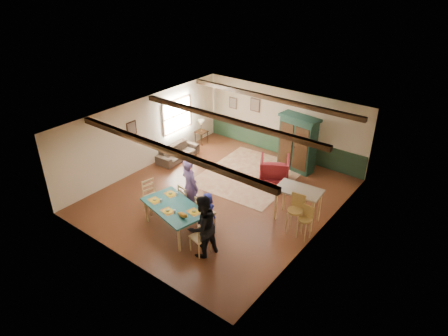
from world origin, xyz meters
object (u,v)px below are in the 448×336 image
Objects in this scene: person_woman at (202,226)px; armchair at (274,169)px; dining_chair_far_right at (205,212)px; bar_stool_right at (304,223)px; sofa at (178,152)px; dining_chair_end_right at (200,236)px; table_lamp at (201,126)px; counter_table at (298,205)px; person_child at (208,210)px; dining_chair_far_left at (188,199)px; cat at (182,214)px; end_table at (201,137)px; dining_chair_end_left at (152,197)px; armoire at (297,143)px; dining_table at (175,218)px; bar_stool_left at (295,215)px; person_man at (190,186)px.

person_woman is 4.59m from armchair.
bar_stool_right is at bearing -140.51° from dining_chair_far_right.
dining_chair_end_right is at bearing -132.77° from sofa.
table_lamp is 0.38× the size of counter_table.
person_child is at bearing -137.02° from counter_table.
sofa is (-2.87, 2.55, -0.25)m from dining_chair_far_left.
dining_chair_far_right is 3.57m from armchair.
table_lamp is at bearing 158.80° from bar_stool_right.
table_lamp is at bearing -34.59° from person_child.
cat is 3.42m from bar_stool_right.
cat is 0.71× the size of end_table.
dining_chair_end_left is 0.58× the size of person_woman.
dining_chair_end_left is at bearing 27.30° from person_child.
person_child is 4.78m from armoire.
person_child reaches higher than dining_chair_far_right.
dining_chair_end_right is 4.54m from armchair.
armoire is (1.23, 4.63, 0.53)m from dining_chair_far_left.
dining_table is 0.94× the size of armoire.
person_woman is at bearing 8.13° from cat.
bar_stool_right is (2.56, 1.27, -0.01)m from dining_chair_far_right.
armchair is (-0.42, 4.52, -0.06)m from dining_chair_end_right.
person_child reaches higher than armchair.
dining_table is 1.27m from dining_chair_end_left.
armchair is at bearing 100.03° from cat.
dining_chair_end_left is 2.52m from dining_chair_end_right.
bar_stool_left is at bearing 176.96° from bar_stool_right.
person_child is at bearing -150.34° from bar_stool_right.
dining_chair_far_right is at bearing 47.81° from dining_table.
dining_chair_far_right is 0.49× the size of armoire.
dining_chair_end_right is at bearing 133.15° from person_child.
cat is 0.39× the size of armchair.
dining_table is at bearing -56.95° from table_lamp.
dining_table reaches higher than end_table.
table_lamp is (-3.87, 5.32, -0.11)m from cat.
dining_chair_end_right is 1.20m from person_child.
counter_table is 0.87m from bar_stool_right.
dining_table is at bearing -90.00° from dining_chair_end_right.
person_man reaches higher than cat.
dining_chair_far_left is at bearing -167.06° from bar_stool_left.
dining_chair_end_left is 0.79× the size of counter_table.
bar_stool_left is at bearing -26.78° from table_lamp.
armchair is (0.24, 4.47, -0.46)m from cat.
armchair is 3.29m from bar_stool_right.
dining_chair_far_right is at bearing 174.29° from person_man.
dining_table reaches higher than sofa.
counter_table is (2.04, 2.84, -0.37)m from cat.
sofa is 6.46m from bar_stool_right.
person_woman reaches higher than bar_stool_left.
dining_chair_far_right reaches higher than bar_stool_right.
person_man is at bearing -168.37° from bar_stool_left.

